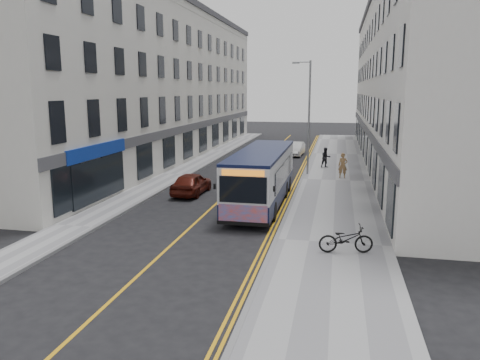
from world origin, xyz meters
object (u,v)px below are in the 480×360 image
at_px(pedestrian_far, 326,158).
at_px(car_maroon, 191,183).
at_px(car_white, 296,149).
at_px(pedestrian_near, 343,166).
at_px(city_bus, 262,175).
at_px(bicycle, 346,239).
at_px(streetlamp, 308,114).

height_order(pedestrian_far, car_maroon, pedestrian_far).
xyz_separation_m(pedestrian_far, car_white, (-2.95, 7.08, -0.27)).
bearing_deg(car_white, pedestrian_near, -65.98).
distance_m(city_bus, bicycle, 8.34).
bearing_deg(pedestrian_near, streetlamp, 155.44).
distance_m(streetlamp, city_bus, 9.79).
bearing_deg(pedestrian_near, city_bus, -118.61).
height_order(bicycle, pedestrian_far, pedestrian_far).
relative_size(pedestrian_near, car_maroon, 0.44).
xyz_separation_m(bicycle, car_maroon, (-8.71, 8.75, 0.01)).
height_order(streetlamp, city_bus, streetlamp).
xyz_separation_m(city_bus, pedestrian_near, (4.26, 8.12, -0.63)).
bearing_deg(car_white, car_maroon, -100.73).
distance_m(streetlamp, car_white, 10.93).
distance_m(streetlamp, pedestrian_far, 4.80).
xyz_separation_m(streetlamp, bicycle, (2.54, -16.32, -3.74)).
distance_m(bicycle, pedestrian_far, 19.41).
relative_size(streetlamp, car_white, 2.12).
bearing_deg(bicycle, pedestrian_far, -6.96).
bearing_deg(pedestrian_far, city_bus, -125.30).
height_order(pedestrian_near, pedestrian_far, pedestrian_near).
xyz_separation_m(city_bus, car_white, (0.05, 19.35, -0.97)).
relative_size(bicycle, pedestrian_far, 1.29).
height_order(pedestrian_far, car_white, pedestrian_far).
bearing_deg(streetlamp, city_bus, -100.69).
bearing_deg(city_bus, streetlamp, 79.31).
distance_m(pedestrian_far, car_white, 7.68).
distance_m(streetlamp, bicycle, 16.93).
bearing_deg(streetlamp, bicycle, -81.14).
relative_size(city_bus, car_maroon, 2.63).
height_order(bicycle, pedestrian_near, pedestrian_near).
relative_size(city_bus, bicycle, 5.06).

